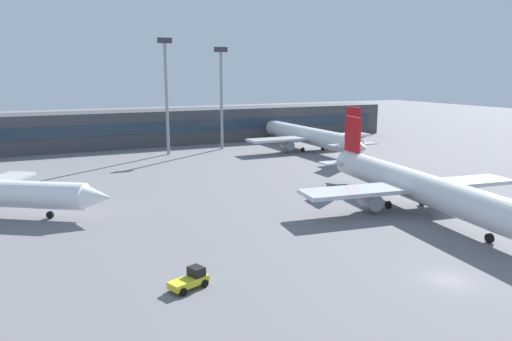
# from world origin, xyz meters

# --- Properties ---
(ground_plane) EXTENTS (400.00, 400.00, 0.00)m
(ground_plane) POSITION_xyz_m (0.00, 40.00, 0.00)
(ground_plane) COLOR slate
(terminal_building) EXTENTS (129.40, 12.13, 9.00)m
(terminal_building) POSITION_xyz_m (0.00, 97.13, 4.50)
(terminal_building) COLOR #3F4247
(terminal_building) RESTS_ON ground_plane
(airplane_near) EXTENTS (32.42, 46.24, 11.43)m
(airplane_near) POSITION_xyz_m (13.26, 18.54, 3.48)
(airplane_near) COLOR silver
(airplane_near) RESTS_ON ground_plane
(airplane_far) EXTENTS (32.41, 46.69, 11.56)m
(airplane_far) POSITION_xyz_m (27.86, 71.61, 3.52)
(airplane_far) COLOR silver
(airplane_far) RESTS_ON ground_plane
(baggage_tug_yellow) EXTENTS (3.90, 2.80, 1.75)m
(baggage_tug_yellow) POSITION_xyz_m (-21.96, 8.37, 0.80)
(baggage_tug_yellow) COLOR yellow
(baggage_tug_yellow) RESTS_ON ground_plane
(floodlight_tower_west) EXTENTS (3.20, 0.80, 26.27)m
(floodlight_tower_west) POSITION_xyz_m (-4.91, 79.57, 15.16)
(floodlight_tower_west) COLOR gray
(floodlight_tower_west) RESTS_ON ground_plane
(floodlight_tower_east) EXTENTS (3.20, 0.80, 24.68)m
(floodlight_tower_east) POSITION_xyz_m (9.34, 81.93, 14.34)
(floodlight_tower_east) COLOR gray
(floodlight_tower_east) RESTS_ON ground_plane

